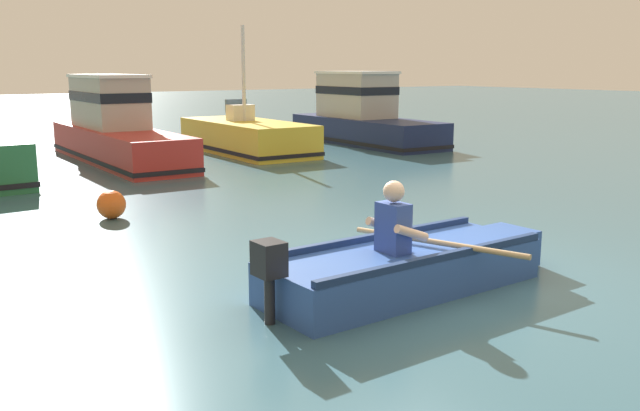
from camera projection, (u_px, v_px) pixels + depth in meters
ground_plane at (422, 274)px, 7.86m from camera, size 120.00×120.00×0.00m
rowboat_with_person at (408, 266)px, 7.29m from camera, size 3.72×1.89×1.19m
moored_boat_red at (115, 130)px, 17.29m from camera, size 1.63×6.78×2.15m
moored_boat_yellow at (247, 137)px, 19.04m from camera, size 1.96×4.91×3.43m
moored_boat_navy at (362, 117)px, 21.30m from camera, size 1.94×5.92×2.20m
mooring_buoy at (111, 205)px, 10.71m from camera, size 0.45×0.45×0.45m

